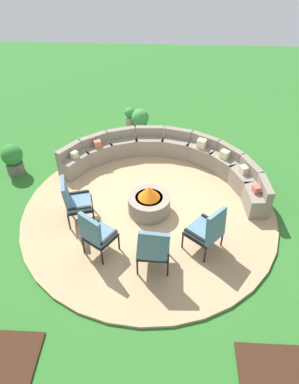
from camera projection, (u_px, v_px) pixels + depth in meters
The scene contains 11 objects.
ground_plane at pixel (149, 213), 8.14m from camera, with size 24.00×24.00×0.00m, color #2D6B28.
patio_circle at pixel (149, 212), 8.12m from camera, with size 5.69×5.69×0.06m, color tan.
fire_pit at pixel (149, 202), 7.93m from camera, with size 0.94×0.94×0.69m.
curved_stone_bench at pixel (170, 159), 9.18m from camera, with size 5.02×2.81×0.73m.
lounge_chair_front_left at pixel (74, 200), 7.55m from camera, with size 0.71×0.71×1.07m.
lounge_chair_front_right at pixel (96, 233), 6.78m from camera, with size 0.74×0.75×1.13m.
lounge_chair_back_left at pixel (153, 248), 6.51m from camera, with size 0.61×0.58×1.12m.
lounge_chair_back_right at pixel (208, 230), 6.88m from camera, with size 0.84×0.88×1.09m.
potted_plant_1 at pixel (140, 120), 10.71m from camera, with size 0.52×0.52×0.72m.
potted_plant_2 at pixel (13, 158), 9.06m from camera, with size 0.54×0.54×0.81m.
potted_plant_3 at pixel (130, 116), 10.99m from camera, with size 0.31×0.31×0.62m.
Camera 1 is at (0.34, -5.95, 5.57)m, focal length 33.46 mm.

